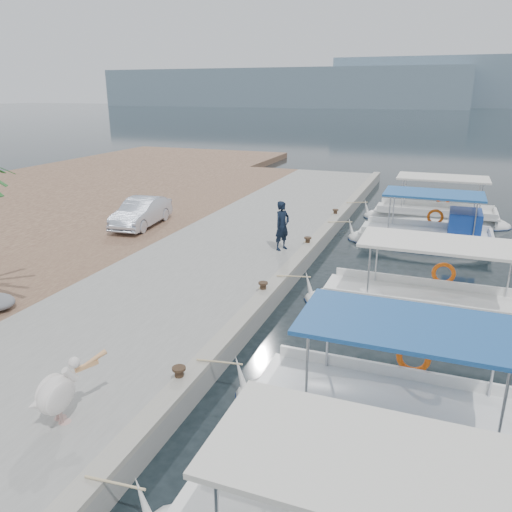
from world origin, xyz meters
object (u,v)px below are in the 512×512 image
Objects in this scene: pelican at (58,392)px; parked_car at (141,212)px; fishing_caique_e at (434,220)px; fishing_caique_c at (428,313)px; fishing_caique_b at (389,422)px; fisherman at (282,226)px; fishing_caique_d at (427,241)px.

parked_car reaches higher than pelican.
fishing_caique_c is at bearing -88.96° from fishing_caique_e.
fishing_caique_b is 0.92× the size of fishing_caique_e.
fisherman is (0.60, 11.04, 0.33)m from pelican.
fishing_caique_b is 0.87× the size of fishing_caique_c.
fishing_caique_c and fishing_caique_e have the same top height.
fishing_caique_b is 15.07m from parked_car.
pelican is (-5.95, -7.96, 0.95)m from fishing_caique_c.
fishing_caique_b is 12.55m from fishing_caique_d.
fishing_caique_d is 6.55m from fisherman.
pelican is 0.39× the size of parked_car.
pelican is at bearing -106.57° from fishing_caique_e.
fisherman reaches higher than fishing_caique_e.
fishing_caique_e is 4.82× the size of pelican.
fishing_caique_b is 3.48× the size of fisherman.
fishing_caique_b is 9.89m from fisherman.
fisherman is at bearing 86.91° from pelican.
fishing_caique_c is 6.31m from fisherman.
fisherman is (-5.15, -8.28, 1.28)m from fishing_caique_e.
fisherman is at bearing 150.15° from fishing_caique_c.
fishing_caique_d reaches higher than parked_car.
fishing_caique_b is 6.10m from pelican.
fishing_caique_b is 0.99× the size of fishing_caique_d.
fishing_caique_e is 1.86× the size of parked_car.
fisherman reaches higher than fishing_caique_d.
fishing_caique_d is at bearing 8.24° from parked_car.
pelican is 11.06m from fisherman.
pelican is at bearing -110.38° from fishing_caique_d.
fishing_caique_d is 4.24m from fishing_caique_e.
fishing_caique_c is (0.48, 5.43, -0.00)m from fishing_caique_b.
parked_car is at bearing -148.70° from fishing_caique_e.
fishing_caique_c is at bearing -93.97° from fisherman.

